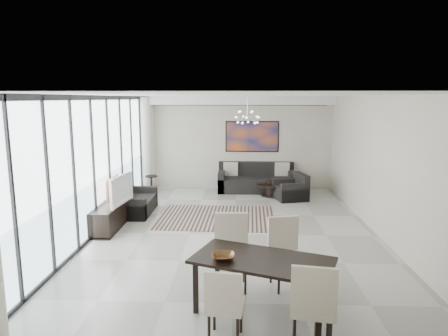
{
  "coord_description": "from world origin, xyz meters",
  "views": [
    {
      "loc": [
        0.06,
        -8.07,
        2.84
      ],
      "look_at": [
        -0.26,
        1.0,
        1.25
      ],
      "focal_mm": 32.0,
      "sensor_mm": 36.0,
      "label": 1
    }
  ],
  "objects_px": {
    "television": "(117,190)",
    "dining_table": "(262,265)",
    "tv_console": "(111,215)",
    "sofa_main": "(256,182)",
    "coffee_table": "(273,189)"
  },
  "relations": [
    {
      "from": "coffee_table",
      "to": "dining_table",
      "type": "relative_size",
      "value": 0.49
    },
    {
      "from": "sofa_main",
      "to": "dining_table",
      "type": "xyz_separation_m",
      "value": [
        -0.24,
        -7.17,
        0.38
      ]
    },
    {
      "from": "coffee_table",
      "to": "dining_table",
      "type": "xyz_separation_m",
      "value": [
        -0.7,
        -6.57,
        0.48
      ]
    },
    {
      "from": "coffee_table",
      "to": "sofa_main",
      "type": "xyz_separation_m",
      "value": [
        -0.45,
        0.61,
        0.09
      ]
    },
    {
      "from": "sofa_main",
      "to": "tv_console",
      "type": "distance_m",
      "value": 5.01
    },
    {
      "from": "tv_console",
      "to": "dining_table",
      "type": "bearing_deg",
      "value": -47.92
    },
    {
      "from": "coffee_table",
      "to": "sofa_main",
      "type": "distance_m",
      "value": 0.76
    },
    {
      "from": "sofa_main",
      "to": "tv_console",
      "type": "bearing_deg",
      "value": -132.67
    },
    {
      "from": "tv_console",
      "to": "dining_table",
      "type": "height_order",
      "value": "dining_table"
    },
    {
      "from": "television",
      "to": "dining_table",
      "type": "distance_m",
      "value": 4.59
    },
    {
      "from": "dining_table",
      "to": "television",
      "type": "bearing_deg",
      "value": 130.68
    },
    {
      "from": "television",
      "to": "dining_table",
      "type": "xyz_separation_m",
      "value": [
        2.99,
        -3.48,
        -0.19
      ]
    },
    {
      "from": "dining_table",
      "to": "coffee_table",
      "type": "bearing_deg",
      "value": 83.96
    },
    {
      "from": "sofa_main",
      "to": "dining_table",
      "type": "bearing_deg",
      "value": -91.95
    },
    {
      "from": "dining_table",
      "to": "sofa_main",
      "type": "bearing_deg",
      "value": 88.05
    }
  ]
}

